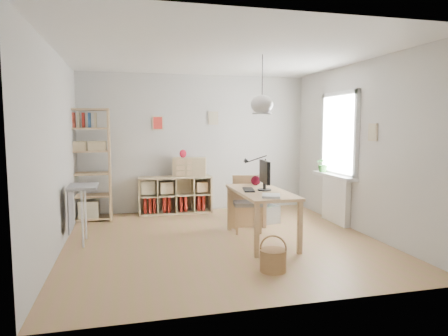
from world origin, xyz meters
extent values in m
plane|color=#AB7C55|center=(0.00, 0.00, 0.00)|extent=(4.50, 4.50, 0.00)
plane|color=silver|center=(0.00, 2.25, 1.35)|extent=(4.50, 0.00, 4.50)
plane|color=silver|center=(0.00, -2.25, 1.35)|extent=(4.50, 0.00, 4.50)
plane|color=silver|center=(-2.25, 0.00, 1.35)|extent=(0.00, 4.50, 4.50)
plane|color=silver|center=(2.25, 0.00, 1.35)|extent=(0.00, 4.50, 4.50)
plane|color=white|center=(0.00, 0.00, 2.70)|extent=(4.50, 4.50, 0.00)
cylinder|color=black|center=(0.55, -0.15, 2.36)|extent=(0.01, 0.01, 0.68)
ellipsoid|color=white|center=(0.55, -0.15, 2.00)|extent=(0.32, 0.32, 0.27)
cube|color=white|center=(2.23, 0.60, 1.55)|extent=(0.03, 1.00, 1.30)
cube|color=white|center=(2.21, 0.06, 1.55)|extent=(0.06, 0.08, 1.46)
cube|color=white|center=(2.21, 1.14, 1.55)|extent=(0.06, 0.08, 1.46)
cube|color=white|center=(2.21, 0.60, 2.24)|extent=(0.06, 1.16, 0.08)
cube|color=white|center=(2.21, 0.60, 0.86)|extent=(0.06, 1.16, 0.08)
cube|color=white|center=(2.19, 0.60, 0.40)|extent=(0.10, 0.80, 0.80)
cube|color=white|center=(2.14, 0.60, 0.83)|extent=(0.22, 1.20, 0.06)
cube|color=#D5B57A|center=(0.55, -0.15, 0.73)|extent=(0.70, 1.50, 0.04)
cube|color=#D5B57A|center=(0.25, -0.85, 0.35)|extent=(0.06, 0.06, 0.71)
cube|color=#D5B57A|center=(0.25, 0.55, 0.35)|extent=(0.06, 0.06, 0.71)
cube|color=#D5B57A|center=(0.85, -0.85, 0.35)|extent=(0.06, 0.06, 0.71)
cube|color=#D5B57A|center=(0.85, 0.55, 0.35)|extent=(0.06, 0.06, 0.71)
cube|color=#C7B583|center=(-0.45, 2.04, 0.01)|extent=(1.40, 0.38, 0.03)
cube|color=#C7B583|center=(-0.45, 2.04, 0.70)|extent=(1.40, 0.38, 0.03)
cube|color=#C7B583|center=(-1.14, 2.04, 0.36)|extent=(0.03, 0.38, 0.72)
cube|color=#C7B583|center=(0.23, 2.04, 0.36)|extent=(0.03, 0.38, 0.72)
cube|color=#C7B583|center=(-0.45, 2.22, 0.36)|extent=(1.40, 0.02, 0.72)
cube|color=maroon|center=(-1.03, 2.06, 0.19)|extent=(0.06, 0.26, 0.30)
cube|color=maroon|center=(-0.94, 2.06, 0.19)|extent=(0.05, 0.26, 0.30)
cube|color=maroon|center=(-0.86, 2.06, 0.19)|extent=(0.05, 0.26, 0.30)
cube|color=maroon|center=(-0.67, 2.06, 0.19)|extent=(0.05, 0.26, 0.30)
cube|color=maroon|center=(-0.58, 2.06, 0.19)|extent=(0.05, 0.26, 0.30)
cube|color=maroon|center=(-0.35, 2.06, 0.19)|extent=(0.06, 0.26, 0.30)
cube|color=maroon|center=(-0.26, 2.06, 0.19)|extent=(0.06, 0.26, 0.30)
cube|color=maroon|center=(0.00, 2.06, 0.19)|extent=(0.06, 0.26, 0.30)
cube|color=maroon|center=(0.09, 2.06, 0.19)|extent=(0.05, 0.26, 0.30)
cube|color=#D5B57A|center=(-2.41, 1.80, 1.00)|extent=(0.04, 0.38, 2.00)
cube|color=#D5B57A|center=(-1.65, 1.80, 1.00)|extent=(0.04, 0.38, 2.00)
cube|color=#D5B57A|center=(-2.03, 1.80, 0.05)|extent=(0.76, 0.38, 0.03)
cube|color=#D5B57A|center=(-2.03, 1.80, 0.45)|extent=(0.76, 0.38, 0.03)
cube|color=#D5B57A|center=(-2.03, 1.80, 0.85)|extent=(0.76, 0.38, 0.03)
cube|color=#D5B57A|center=(-2.03, 1.80, 1.25)|extent=(0.76, 0.38, 0.03)
cube|color=#D5B57A|center=(-2.03, 1.80, 1.65)|extent=(0.76, 0.38, 0.03)
cube|color=#D5B57A|center=(-2.03, 1.80, 1.98)|extent=(0.76, 0.38, 0.03)
cube|color=#295798|center=(-2.31, 1.80, 1.79)|extent=(0.04, 0.18, 0.26)
cube|color=#9D3122|center=(-2.23, 1.80, 1.79)|extent=(0.04, 0.18, 0.26)
cube|color=beige|center=(-2.15, 1.80, 1.79)|extent=(0.04, 0.18, 0.26)
cube|color=maroon|center=(-2.07, 1.80, 1.79)|extent=(0.04, 0.18, 0.26)
cube|color=#295798|center=(-1.97, 1.80, 1.79)|extent=(0.04, 0.18, 0.26)
cube|color=beige|center=(-1.87, 1.80, 1.79)|extent=(0.04, 0.18, 0.26)
cube|color=gray|center=(-1.97, 0.35, 0.83)|extent=(0.40, 0.55, 0.04)
cylinder|color=white|center=(-1.97, 0.13, 0.41)|extent=(0.03, 0.03, 0.82)
cylinder|color=white|center=(-1.97, 0.57, 0.41)|extent=(0.03, 0.03, 0.82)
cube|color=gray|center=(-2.15, 0.35, 0.50)|extent=(0.02, 0.50, 0.62)
cube|color=gray|center=(0.51, 0.41, 0.47)|extent=(0.50, 0.50, 0.06)
cube|color=#D5B57A|center=(0.30, 0.26, 0.22)|extent=(0.04, 0.04, 0.43)
cube|color=#D5B57A|center=(0.36, 0.63, 0.22)|extent=(0.04, 0.04, 0.43)
cube|color=#D5B57A|center=(0.66, 0.20, 0.22)|extent=(0.04, 0.04, 0.43)
cube|color=#D5B57A|center=(0.72, 0.57, 0.22)|extent=(0.04, 0.04, 0.43)
cube|color=#D5B57A|center=(0.54, 0.61, 0.69)|extent=(0.43, 0.10, 0.39)
cylinder|color=#9E6E47|center=(0.28, -1.36, 0.13)|extent=(0.31, 0.31, 0.26)
torus|color=#9E6E47|center=(0.28, -1.36, 0.27)|extent=(0.30, 0.15, 0.31)
cube|color=#B3B3AF|center=(0.90, 0.90, 0.01)|extent=(0.66, 0.53, 0.02)
cube|color=#B3B3AF|center=(0.63, 0.83, 0.15)|extent=(0.12, 0.40, 0.30)
cube|color=#B3B3AF|center=(1.17, 0.97, 0.15)|extent=(0.12, 0.40, 0.30)
cube|color=#B3B3AF|center=(0.95, 0.71, 0.15)|extent=(0.57, 0.16, 0.30)
cube|color=#B3B3AF|center=(0.85, 1.08, 0.15)|extent=(0.57, 0.16, 0.30)
cube|color=#B3B3AF|center=(0.81, 1.25, 0.43)|extent=(0.61, 0.33, 0.38)
sphere|color=yellow|center=(0.78, 0.81, 0.22)|extent=(0.13, 0.13, 0.13)
sphere|color=#16609E|center=(0.99, 0.97, 0.22)|extent=(0.13, 0.13, 0.13)
sphere|color=#B23916|center=(0.89, 0.87, 0.22)|extent=(0.13, 0.13, 0.13)
sphere|color=green|center=(1.08, 0.86, 0.22)|extent=(0.13, 0.13, 0.13)
cylinder|color=black|center=(0.61, -0.13, 0.76)|extent=(0.20, 0.20, 0.02)
cylinder|color=black|center=(0.61, -0.13, 0.81)|extent=(0.05, 0.05, 0.09)
cube|color=black|center=(0.61, -0.13, 1.02)|extent=(0.10, 0.51, 0.33)
cube|color=black|center=(0.38, -0.07, 0.76)|extent=(0.22, 0.42, 0.02)
cylinder|color=black|center=(0.82, 0.43, 0.77)|extent=(0.06, 0.06, 0.04)
cylinder|color=black|center=(0.82, 0.43, 0.97)|extent=(0.02, 0.02, 0.40)
cone|color=black|center=(0.48, 0.35, 1.15)|extent=(0.10, 0.07, 0.09)
sphere|color=#500A1B|center=(0.64, 0.37, 0.83)|extent=(0.15, 0.15, 0.15)
cube|color=white|center=(0.51, -0.66, 0.76)|extent=(0.32, 0.36, 0.03)
cube|color=#C7B583|center=(-0.16, 2.04, 0.90)|extent=(0.68, 0.43, 0.36)
ellipsoid|color=#AB0E22|center=(-0.29, 2.04, 1.16)|extent=(0.13, 0.13, 0.16)
imported|color=#2D6D29|center=(2.12, 0.95, 1.01)|extent=(0.31, 0.28, 0.30)
camera|label=1|loc=(-1.35, -5.62, 1.69)|focal=32.00mm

